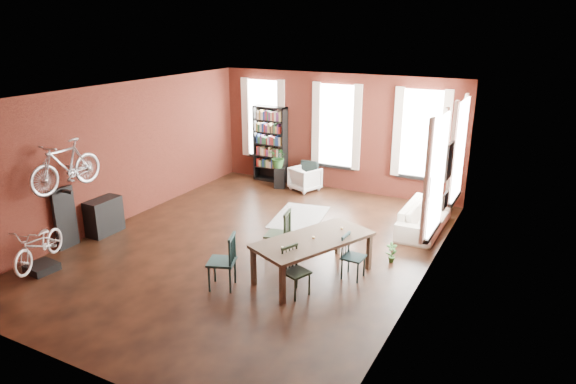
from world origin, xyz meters
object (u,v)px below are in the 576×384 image
Objects in this scene: bookshelf at (270,144)px; cream_sofa at (425,213)px; dining_table at (313,257)px; bicycle_floor at (36,227)px; bike_trainer at (42,268)px; plant_stand at (280,177)px; dining_chair_c at (296,272)px; dining_chair_a at (222,261)px; white_armchair at (305,177)px; dining_chair_b at (278,234)px; console_table at (104,216)px; dining_chair_d at (353,257)px.

bookshelf reaches higher than cream_sofa.
dining_table is 1.48× the size of bicycle_floor.
cream_sofa reaches higher than bike_trainer.
bookshelf reaches higher than plant_stand.
dining_chair_c is 4.89m from bike_trainer.
bicycle_floor is at bearing 128.93° from dining_chair_c.
cream_sofa is at bearing 21.89° from bicycle_floor.
dining_chair_a is 1.38× the size of white_armchair.
cream_sofa is 4.54m from plant_stand.
cream_sofa is (2.23, 2.79, -0.09)m from dining_chair_b.
console_table is (-1.28, -5.20, -0.70)m from bookshelf.
white_armchair is at bearing 51.04° from bicycle_floor.
cream_sofa is 3.51× the size of plant_stand.
dining_chair_b is at bearing 35.48° from bike_trainer.
cream_sofa is (4.95, -1.70, -0.69)m from bookshelf.
console_table is at bearing 106.65° from dining_chair_c.
dining_chair_d is 6.37m from bookshelf.
plant_stand is at bearing 56.55° from bicycle_floor.
dining_chair_a is at bearing 17.87° from bike_trainer.
dining_chair_d is 0.55× the size of bicycle_floor.
white_armchair reaches higher than bike_trainer.
plant_stand is at bearing 32.77° from white_armchair.
dining_chair_b is 0.66× the size of bicycle_floor.
console_table is 1.98m from bicycle_floor.
bicycle_floor reaches higher than console_table.
dining_chair_c is 1.73× the size of bike_trainer.
cream_sofa is at bearing 92.50° from dining_table.
dining_chair_b reaches higher than dining_table.
dining_chair_a is 1.25× the size of console_table.
bookshelf is (-2.43, 6.01, 0.60)m from dining_chair_a.
white_armchair is at bearing -14.95° from bookshelf.
dining_chair_b reaches higher than cream_sofa.
dining_chair_d is at bearing 106.24° from dining_chair_a.
white_armchair is 3.89m from cream_sofa.
bookshelf is at bearing 61.90° from bicycle_floor.
dining_chair_c reaches higher than dining_chair_d.
dining_chair_a reaches higher than cream_sofa.
cream_sofa is (0.60, 2.90, -0.01)m from dining_chair_d.
bike_trainer is at bearing 117.41° from dining_chair_d.
dining_chair_b is 4.52m from bike_trainer.
dining_chair_a is at bearing 128.11° from dining_chair_c.
dining_chair_a is 3.56m from bicycle_floor.
console_table is at bearing -111.45° from plant_stand.
dining_table is 4.97m from console_table.
dining_chair_b is at bearing -58.81° from bookshelf.
dining_chair_d is at bearing 6.09° from console_table.
dining_chair_a is 1.01× the size of dining_chair_b.
bicycle_floor reaches higher than dining_chair_a.
dining_chair_b reaches higher than console_table.
dining_table is at bearing 111.84° from dining_chair_a.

